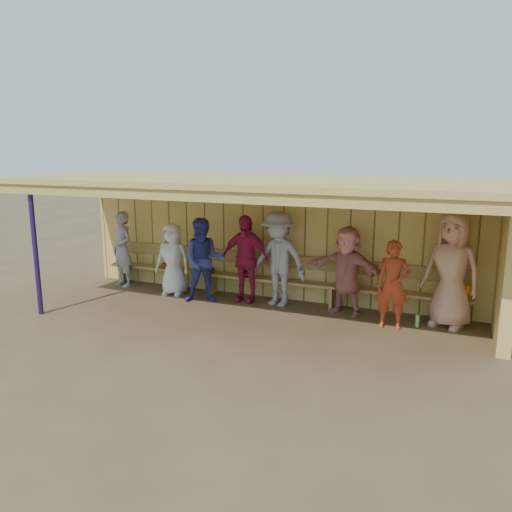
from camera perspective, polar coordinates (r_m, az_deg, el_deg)
The scene contains 12 objects.
ground at distance 9.24m, azimuth -0.84°, elevation -6.80°, with size 90.00×90.00×0.00m, color brown.
player_a at distance 11.40m, azimuth -15.01°, elevation 0.77°, with size 0.61×0.40×1.67m, color #919299.
player_b at distance 10.52m, azimuth -9.51°, elevation -0.38°, with size 0.73×0.48×1.50m, color white.
player_c at distance 9.91m, azimuth -5.99°, elevation -0.49°, with size 0.82×0.64×1.69m, color #363C96.
player_d at distance 9.88m, azimuth -1.26°, elevation -0.30°, with size 1.02×0.43×1.74m, color #B41C42.
player_e at distance 9.62m, azimuth 2.56°, elevation -0.34°, with size 1.19×0.69×1.85m, color #98979F.
player_f at distance 9.28m, azimuth 10.32°, elevation -1.62°, with size 1.53×0.49×1.65m, color #D78179.
player_g at distance 8.72m, azimuth 15.37°, elevation -3.19°, with size 0.55×0.36×1.52m, color #B03A1C.
player_h at distance 9.05m, azimuth 21.46°, elevation -1.55°, with size 0.97×0.63×1.98m, color tan.
dugout_structure at distance 9.33m, azimuth 3.01°, elevation 4.08°, with size 8.80×3.20×2.50m.
bench at distance 10.08m, azimuth 1.68°, elevation -2.07°, with size 7.60×0.34×0.93m.
dugout_equipment at distance 10.18m, azimuth -1.54°, elevation -2.14°, with size 6.24×0.62×0.80m.
Camera 1 is at (3.50, -8.01, 2.99)m, focal length 35.00 mm.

